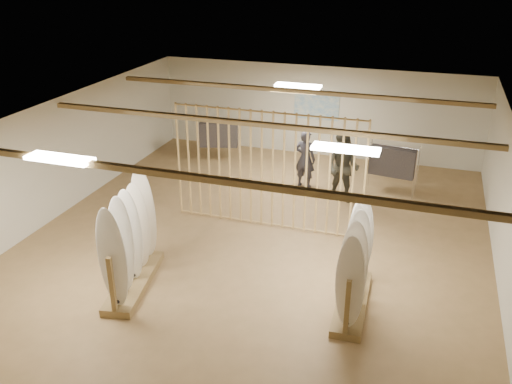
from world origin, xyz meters
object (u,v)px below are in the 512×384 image
(clothing_rack_b, at_px, (393,162))
(rack_left, at_px, (131,254))
(clothing_rack_a, at_px, (219,134))
(shopper_b, at_px, (343,164))
(rack_right, at_px, (354,276))
(shopper_a, at_px, (305,155))

(clothing_rack_b, bearing_deg, rack_left, -117.06)
(rack_left, height_order, clothing_rack_b, rack_left)
(clothing_rack_a, height_order, shopper_b, shopper_b)
(clothing_rack_a, distance_m, shopper_b, 4.43)
(rack_right, bearing_deg, clothing_rack_a, 127.14)
(rack_right, relative_size, shopper_a, 1.12)
(clothing_rack_a, distance_m, clothing_rack_b, 5.29)
(clothing_rack_a, bearing_deg, rack_right, -66.80)
(rack_right, bearing_deg, shopper_b, 100.40)
(rack_left, distance_m, clothing_rack_b, 7.41)
(shopper_a, relative_size, shopper_b, 0.88)
(rack_right, height_order, shopper_b, shopper_b)
(clothing_rack_b, xyz_separation_m, shopper_a, (-2.28, -0.30, 0.03))
(clothing_rack_b, height_order, shopper_a, shopper_a)
(rack_left, xyz_separation_m, clothing_rack_a, (-0.96, 6.84, 0.17))
(clothing_rack_b, bearing_deg, rack_right, -83.45)
(rack_left, bearing_deg, shopper_b, 47.52)
(rack_left, relative_size, shopper_b, 1.06)
(shopper_a, bearing_deg, clothing_rack_b, -160.45)
(rack_left, relative_size, rack_right, 1.08)
(shopper_a, distance_m, shopper_b, 1.30)
(rack_left, xyz_separation_m, shopper_b, (3.12, 5.11, 0.34))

